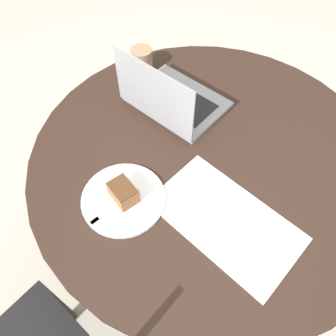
# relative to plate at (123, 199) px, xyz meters

# --- Properties ---
(ground_plane) EXTENTS (12.00, 12.00, 0.00)m
(ground_plane) POSITION_rel_plate_xyz_m (-0.19, -0.25, -0.74)
(ground_plane) COLOR #B7AD9E
(dining_table) EXTENTS (1.16, 1.16, 0.73)m
(dining_table) POSITION_rel_plate_xyz_m (-0.19, -0.25, -0.14)
(dining_table) COLOR black
(dining_table) RESTS_ON ground_plane
(paper_document) EXTENTS (0.48, 0.39, 0.00)m
(paper_document) POSITION_rel_plate_xyz_m (-0.30, -0.03, -0.00)
(paper_document) COLOR white
(paper_document) RESTS_ON dining_table
(plate) EXTENTS (0.25, 0.25, 0.01)m
(plate) POSITION_rel_plate_xyz_m (0.00, 0.00, 0.00)
(plate) COLOR white
(plate) RESTS_ON dining_table
(cake_slice) EXTENTS (0.10, 0.10, 0.06)m
(cake_slice) POSITION_rel_plate_xyz_m (-0.00, -0.00, 0.03)
(cake_slice) COLOR brown
(cake_slice) RESTS_ON plate
(fork) EXTENTS (0.10, 0.16, 0.00)m
(fork) POSITION_rel_plate_xyz_m (0.02, 0.05, 0.01)
(fork) COLOR silver
(fork) RESTS_ON plate
(coffee_glass) EXTENTS (0.08, 0.08, 0.09)m
(coffee_glass) POSITION_rel_plate_xyz_m (0.16, -0.57, 0.04)
(coffee_glass) COLOR #997556
(coffee_glass) RESTS_ON dining_table
(laptop) EXTENTS (0.40, 0.35, 0.23)m
(laptop) POSITION_rel_plate_xyz_m (-0.01, -0.41, 0.03)
(laptop) COLOR gray
(laptop) RESTS_ON dining_table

